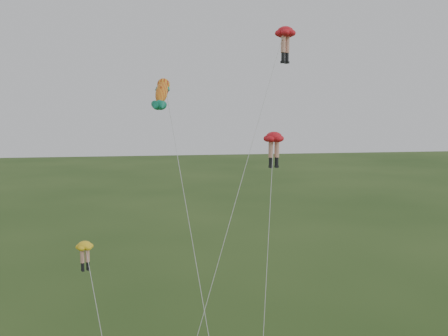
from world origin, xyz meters
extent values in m
ellipsoid|color=red|center=(6.87, 7.68, 21.45)|extent=(2.01, 2.01, 0.72)
cylinder|color=tan|center=(6.70, 7.54, 20.61)|extent=(0.32, 0.32, 1.10)
cylinder|color=black|center=(6.70, 7.54, 19.78)|extent=(0.25, 0.25, 0.55)
cube|color=black|center=(6.70, 7.54, 19.43)|extent=(0.34, 0.36, 0.16)
cylinder|color=tan|center=(7.05, 7.81, 20.61)|extent=(0.32, 0.32, 1.10)
cylinder|color=black|center=(7.05, 7.81, 19.78)|extent=(0.25, 0.25, 0.55)
cube|color=black|center=(7.05, 7.81, 19.43)|extent=(0.34, 0.36, 0.16)
cylinder|color=silver|center=(2.92, 4.07, 11.01)|extent=(7.94, 7.25, 21.60)
ellipsoid|color=red|center=(6.19, 7.77, 14.37)|extent=(1.69, 1.69, 0.73)
cylinder|color=tan|center=(5.97, 7.73, 13.51)|extent=(0.32, 0.32, 1.12)
cylinder|color=black|center=(5.97, 7.73, 12.67)|extent=(0.25, 0.25, 0.56)
cube|color=black|center=(5.97, 7.73, 12.31)|extent=(0.24, 0.35, 0.16)
cylinder|color=tan|center=(6.41, 7.81, 13.51)|extent=(0.32, 0.32, 1.12)
cylinder|color=black|center=(6.41, 7.81, 12.67)|extent=(0.25, 0.25, 0.56)
cube|color=black|center=(6.41, 7.81, 12.31)|extent=(0.24, 0.35, 0.16)
cylinder|color=silver|center=(4.69, 3.32, 7.47)|extent=(3.05, 8.93, 14.52)
ellipsoid|color=yellow|center=(-5.89, 0.99, 9.11)|extent=(1.27, 1.27, 0.47)
cylinder|color=tan|center=(-6.02, 0.93, 8.56)|extent=(0.21, 0.21, 0.72)
cylinder|color=black|center=(-6.02, 0.93, 8.02)|extent=(0.16, 0.16, 0.36)
cube|color=black|center=(-6.02, 0.93, 7.78)|extent=(0.20, 0.24, 0.10)
cylinder|color=tan|center=(-5.76, 1.06, 8.56)|extent=(0.21, 0.21, 0.72)
cylinder|color=black|center=(-5.76, 1.06, 8.02)|extent=(0.16, 0.16, 0.36)
cube|color=black|center=(-5.76, 1.06, 7.78)|extent=(0.20, 0.24, 0.10)
ellipsoid|color=#FDAA20|center=(-1.43, 7.94, 17.43)|extent=(1.41, 2.92, 2.27)
sphere|color=#FDAA20|center=(-1.43, 7.94, 17.43)|extent=(1.12, 1.39, 1.25)
cone|color=#148465|center=(-1.43, 7.94, 17.43)|extent=(0.90, 1.25, 1.22)
cone|color=#148465|center=(-1.43, 7.94, 17.43)|extent=(0.90, 1.25, 1.22)
cone|color=#148465|center=(-1.43, 7.94, 17.43)|extent=(0.51, 0.70, 0.68)
cone|color=#148465|center=(-1.43, 7.94, 17.43)|extent=(0.51, 0.70, 0.68)
cone|color=#AE2E12|center=(-1.43, 7.94, 17.43)|extent=(0.55, 0.71, 0.66)
cylinder|color=silver|center=(-0.19, 2.48, 8.83)|extent=(2.51, 10.95, 17.23)
camera|label=1|loc=(-2.76, -25.55, 16.30)|focal=40.00mm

